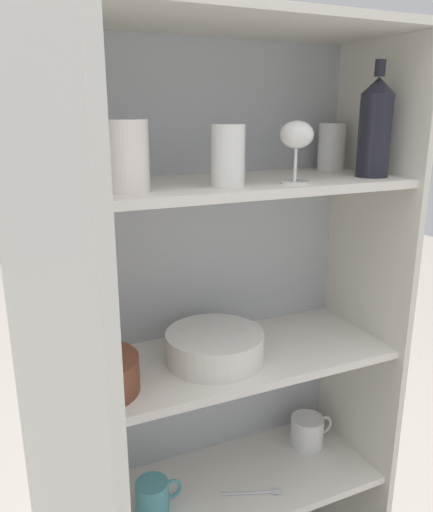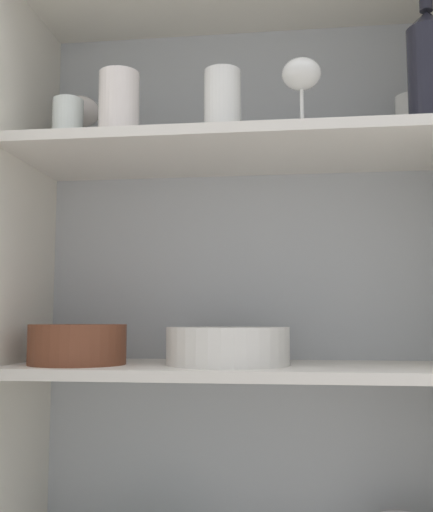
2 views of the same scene
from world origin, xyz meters
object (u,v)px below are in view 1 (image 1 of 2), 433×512
object	(u,v)px
wine_bottle	(375,127)
mixing_bowl_large	(95,374)
plate_stack_white	(215,346)
coffee_mug_primary	(153,496)

from	to	relation	value
wine_bottle	mixing_bowl_large	distance (m)	0.84
plate_stack_white	wine_bottle	bearing A→B (deg)	-9.76
plate_stack_white	coffee_mug_primary	xyz separation A→B (m)	(-0.17, 0.00, -0.37)
mixing_bowl_large	wine_bottle	bearing A→B (deg)	-3.41
coffee_mug_primary	wine_bottle	bearing A→B (deg)	-6.92
plate_stack_white	coffee_mug_primary	world-z (taller)	plate_stack_white
plate_stack_white	mixing_bowl_large	xyz separation A→B (m)	(-0.29, -0.02, 0.01)
mixing_bowl_large	coffee_mug_primary	bearing A→B (deg)	12.02
plate_stack_white	mixing_bowl_large	bearing A→B (deg)	-175.08
wine_bottle	coffee_mug_primary	distance (m)	1.04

